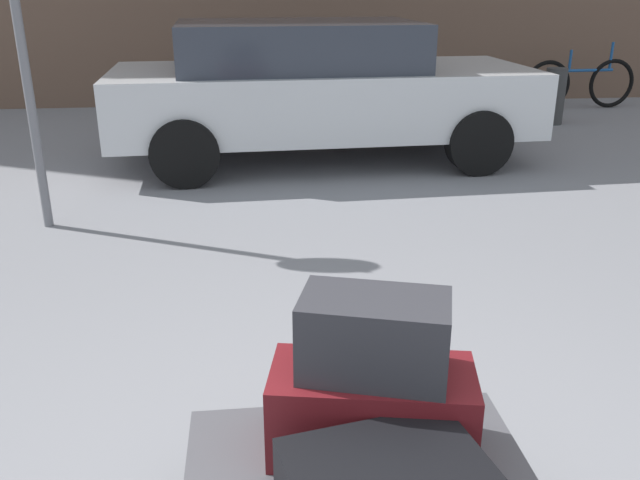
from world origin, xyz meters
TOP-DOWN VIEW (x-y plane):
  - duffel_bag_maroon_rear_right at (0.06, 0.16)m, footprint 0.70×0.43m
  - duffel_bag_charcoal_topmost_pile at (0.06, 0.16)m, footprint 0.51×0.39m
  - parked_car at (0.42, 5.42)m, footprint 4.38×2.08m
  - bicycle_leaning at (4.65, 8.06)m, footprint 1.76×0.17m
  - bollard_kerb_near at (2.27, 6.98)m, footprint 0.27×0.27m
  - bollard_kerb_mid at (3.77, 6.98)m, footprint 0.27×0.27m
  - no_parking_sign at (-1.89, 3.52)m, footprint 0.49×0.12m

SIDE VIEW (x-z plane):
  - bollard_kerb_near at x=2.27m, z-range 0.00..0.73m
  - bollard_kerb_mid at x=3.77m, z-range 0.00..0.73m
  - bicycle_leaning at x=4.65m, z-range -0.11..0.85m
  - duffel_bag_maroon_rear_right at x=0.06m, z-range 0.34..0.64m
  - parked_car at x=0.42m, z-range 0.05..1.47m
  - duffel_bag_charcoal_topmost_pile at x=0.06m, z-range 0.64..0.90m
  - no_parking_sign at x=-1.89m, z-range 0.28..2.66m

